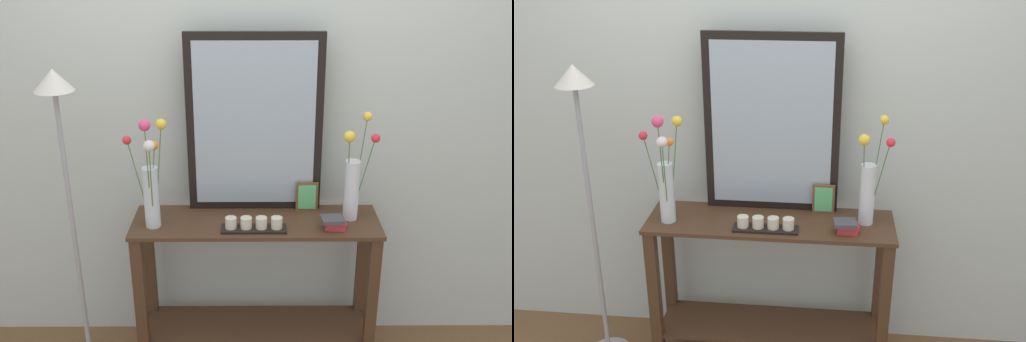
# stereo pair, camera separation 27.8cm
# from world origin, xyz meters

# --- Properties ---
(wall_back) EXTENTS (6.40, 0.08, 2.70)m
(wall_back) POSITION_xyz_m (0.00, 0.30, 1.35)
(wall_back) COLOR beige
(wall_back) RESTS_ON ground
(console_table) EXTENTS (1.24, 0.36, 0.84)m
(console_table) POSITION_xyz_m (0.00, 0.00, 0.50)
(console_table) COLOR #472D1C
(console_table) RESTS_ON ground
(mirror_leaning) EXTENTS (0.68, 0.03, 0.91)m
(mirror_leaning) POSITION_xyz_m (-0.01, 0.15, 1.30)
(mirror_leaning) COLOR black
(mirror_leaning) RESTS_ON console_table
(tall_vase_left) EXTENTS (0.20, 0.20, 0.58)m
(tall_vase_left) POSITION_xyz_m (-0.50, -0.06, 1.08)
(tall_vase_left) COLOR silver
(tall_vase_left) RESTS_ON console_table
(vase_right) EXTENTS (0.17, 0.13, 0.55)m
(vase_right) POSITION_xyz_m (0.48, 0.02, 1.05)
(vase_right) COLOR silver
(vase_right) RESTS_ON console_table
(candle_tray) EXTENTS (0.32, 0.09, 0.07)m
(candle_tray) POSITION_xyz_m (-0.01, -0.10, 0.87)
(candle_tray) COLOR black
(candle_tray) RESTS_ON console_table
(picture_frame_small) EXTENTS (0.11, 0.01, 0.16)m
(picture_frame_small) POSITION_xyz_m (0.26, 0.12, 0.92)
(picture_frame_small) COLOR brown
(picture_frame_small) RESTS_ON console_table
(book_stack) EXTENTS (0.13, 0.10, 0.06)m
(book_stack) POSITION_xyz_m (0.38, -0.09, 0.88)
(book_stack) COLOR #C63338
(book_stack) RESTS_ON console_table
(floor_lamp) EXTENTS (0.24, 0.24, 1.63)m
(floor_lamp) POSITION_xyz_m (-0.90, -0.08, 1.11)
(floor_lamp) COLOR #9E9EA3
(floor_lamp) RESTS_ON ground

